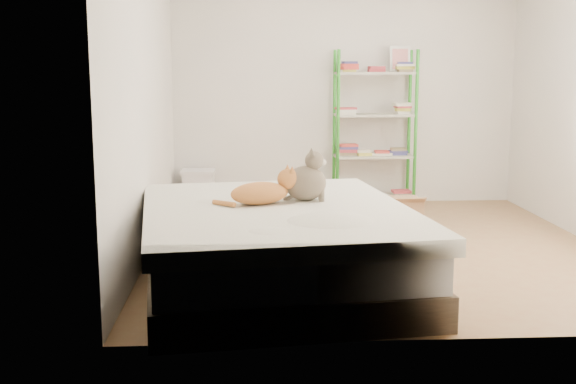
{
  "coord_description": "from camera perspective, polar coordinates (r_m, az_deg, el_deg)",
  "views": [
    {
      "loc": [
        -1.1,
        -5.92,
        1.53
      ],
      "look_at": [
        -0.8,
        -0.75,
        0.62
      ],
      "focal_mm": 45.0,
      "sensor_mm": 36.0,
      "label": 1
    }
  ],
  "objects": [
    {
      "name": "orange_cat",
      "position": [
        5.03,
        -2.26,
        0.14
      ],
      "size": [
        0.56,
        0.42,
        0.2
      ],
      "primitive_type": null,
      "rotation": [
        0.0,
        0.0,
        0.33
      ],
      "color": "#DE8A41",
      "rests_on": "bed"
    },
    {
      "name": "grey_cat",
      "position": [
        5.16,
        1.39,
        1.3
      ],
      "size": [
        0.33,
        0.28,
        0.36
      ],
      "primitive_type": null,
      "rotation": [
        0.0,
        0.0,
        1.54
      ],
      "color": "#867657",
      "rests_on": "bed"
    },
    {
      "name": "cardboard_box",
      "position": [
        6.82,
        8.52,
        -1.76
      ],
      "size": [
        0.46,
        0.44,
        0.36
      ],
      "rotation": [
        0.0,
        0.0,
        0.05
      ],
      "color": "#99754B",
      "rests_on": "ground"
    },
    {
      "name": "white_bin",
      "position": [
        7.9,
        -7.07,
        0.27
      ],
      "size": [
        0.36,
        0.32,
        0.42
      ],
      "rotation": [
        0.0,
        0.0,
        -0.02
      ],
      "color": "white",
      "rests_on": "ground"
    },
    {
      "name": "room",
      "position": [
        6.03,
        7.23,
        7.7
      ],
      "size": [
        3.81,
        4.21,
        2.61
      ],
      "color": "#946340",
      "rests_on": "ground"
    },
    {
      "name": "bed",
      "position": [
        5.03,
        -0.94,
        -4.35
      ],
      "size": [
        2.06,
        2.45,
        0.57
      ],
      "rotation": [
        0.0,
        0.0,
        0.13
      ],
      "color": "brown",
      "rests_on": "ground"
    },
    {
      "name": "shelf_unit",
      "position": [
        7.96,
        6.87,
        4.88
      ],
      "size": [
        0.88,
        0.36,
        1.74
      ],
      "color": "green",
      "rests_on": "ground"
    }
  ]
}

